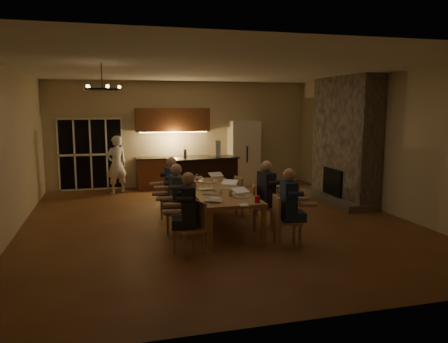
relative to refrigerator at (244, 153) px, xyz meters
The scene contains 43 objects.
floor 4.67m from the refrigerator, 114.60° to the right, with size 9.00×9.00×0.00m, color brown.
back_wall 2.03m from the refrigerator, 168.98° to the left, with size 8.00×0.04×3.20m, color #C2AC89.
left_wall 7.25m from the refrigerator, 144.97° to the right, with size 0.04×9.00×3.20m, color #C2AC89.
right_wall 4.70m from the refrigerator, 62.94° to the right, with size 0.04×9.00×3.20m, color #C2AC89.
ceiling 5.08m from the refrigerator, 114.60° to the right, with size 8.00×9.00×0.04m, color white.
french_doors 4.61m from the refrigerator, behind, with size 1.86×0.08×2.10m, color black.
fireplace 3.51m from the refrigerator, 58.61° to the right, with size 0.58×2.50×3.20m, color #72665A.
kitchenette 2.21m from the refrigerator, behind, with size 2.24×0.68×2.40m, color brown, non-canonical shape.
refrigerator is the anchor object (origin of this frame).
dining_table 4.87m from the refrigerator, 114.17° to the right, with size 1.10×3.08×0.75m, color #A18040.
bar_island 2.28m from the refrigerator, 137.46° to the right, with size 1.93×0.68×1.08m, color black.
chair_left_near 6.74m from the refrigerator, 115.31° to the right, with size 0.44×0.44×0.89m, color #A58152, non-canonical shape.
chair_left_mid 5.73m from the refrigerator, 119.86° to the right, with size 0.44×0.44×0.89m, color #A58152, non-canonical shape.
chair_left_far 4.77m from the refrigerator, 126.49° to the right, with size 0.44×0.44×0.89m, color #A58152, non-canonical shape.
chair_right_near 6.15m from the refrigerator, 100.30° to the right, with size 0.44×0.44×0.89m, color #A58152, non-canonical shape.
chair_right_mid 5.03m from the refrigerator, 102.95° to the right, with size 0.44×0.44×0.89m, color #A58152, non-canonical shape.
chair_right_far 3.98m from the refrigerator, 106.57° to the right, with size 0.44×0.44×0.89m, color #A58152, non-canonical shape.
person_left_near 6.65m from the refrigerator, 115.47° to the right, with size 0.60×0.60×1.38m, color black, non-canonical shape.
person_right_near 6.12m from the refrigerator, 100.14° to the right, with size 0.60×0.60×1.38m, color #1C2F48, non-canonical shape.
person_left_mid 5.69m from the refrigerator, 120.56° to the right, with size 0.60×0.60×1.38m, color #3D4348, non-canonical shape.
person_right_mid 5.01m from the refrigerator, 102.36° to the right, with size 0.60×0.60×1.38m, color black, non-canonical shape.
person_left_far 4.71m from the refrigerator, 126.79° to the right, with size 0.60×0.60×1.38m, color #1C2F48, non-canonical shape.
standing_person 3.92m from the refrigerator, behind, with size 0.60×0.39×1.64m, color white.
chandelier 6.63m from the refrigerator, 130.71° to the right, with size 0.62×0.62×0.03m, color black.
laptop_a 5.93m from the refrigerator, 112.71° to the right, with size 0.32×0.28×0.23m, color silver, non-canonical shape.
laptop_b 5.55m from the refrigerator, 107.55° to the right, with size 0.32×0.28×0.23m, color silver, non-canonical shape.
laptop_c 4.83m from the refrigerator, 116.83° to the right, with size 0.32×0.28×0.23m, color silver, non-canonical shape.
laptop_d 4.71m from the refrigerator, 111.44° to the right, with size 0.32×0.28×0.23m, color silver, non-canonical shape.
laptop_e 4.00m from the refrigerator, 123.06° to the right, with size 0.32×0.28×0.23m, color silver, non-canonical shape.
laptop_f 3.71m from the refrigerator, 116.95° to the right, with size 0.32×0.28×0.23m, color silver, non-canonical shape.
mug_front 5.22m from the refrigerator, 112.66° to the right, with size 0.08×0.08×0.10m, color white.
mug_mid 4.23m from the refrigerator, 115.77° to the right, with size 0.08×0.08×0.10m, color white.
mug_back 4.31m from the refrigerator, 123.16° to the right, with size 0.08×0.08×0.10m, color white.
redcup_near 6.00m from the refrigerator, 105.22° to the right, with size 0.09×0.09×0.12m, color red.
redcup_mid 4.68m from the refrigerator, 120.53° to the right, with size 0.09×0.09×0.12m, color red.
can_silver 5.46m from the refrigerator, 110.25° to the right, with size 0.07×0.07×0.12m, color #B2B2B7.
can_cola 3.74m from the refrigerator, 124.56° to the right, with size 0.06×0.06×0.12m, color #3F0F0C.
plate_near 5.16m from the refrigerator, 108.44° to the right, with size 0.26×0.26×0.02m, color white.
plate_left 5.71m from the refrigerator, 112.91° to the right, with size 0.26×0.26×0.02m, color white.
plate_far 4.04m from the refrigerator, 113.20° to the right, with size 0.24×0.24×0.02m, color white.
notepad 6.22m from the refrigerator, 107.54° to the right, with size 0.15×0.21×0.01m, color white.
bar_bottle 2.63m from the refrigerator, 144.11° to the right, with size 0.08×0.08×0.24m, color #99999E.
bar_blender 1.84m from the refrigerator, 130.72° to the right, with size 0.14×0.14×0.44m, color silver.
Camera 1 is at (-2.22, -8.82, 2.44)m, focal length 35.00 mm.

